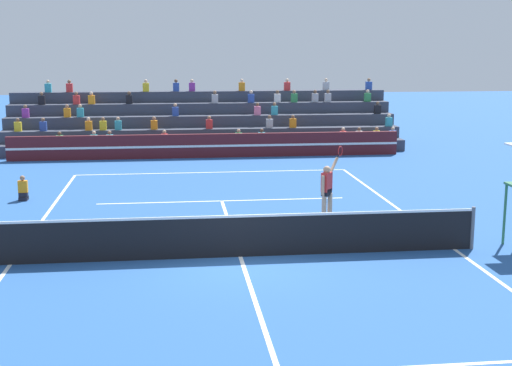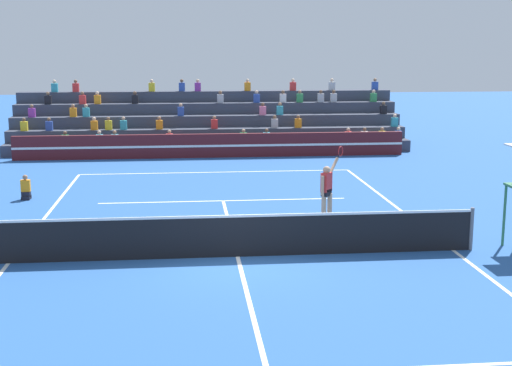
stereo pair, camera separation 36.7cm
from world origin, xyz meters
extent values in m
plane|color=#285699|center=(0.00, 0.00, 0.00)|extent=(120.00, 120.00, 0.00)
cube|color=white|center=(0.00, 11.90, 0.00)|extent=(11.00, 0.10, 0.01)
cube|color=white|center=(-5.50, 0.00, 0.00)|extent=(0.10, 23.80, 0.01)
cube|color=white|center=(5.50, 0.00, 0.00)|extent=(0.10, 23.80, 0.01)
cube|color=white|center=(0.00, 6.43, 0.00)|extent=(8.25, 0.10, 0.01)
cube|color=white|center=(0.00, 0.00, 0.00)|extent=(0.10, 12.85, 0.01)
cylinder|color=slate|center=(5.95, 0.00, 0.55)|extent=(0.10, 0.10, 1.10)
cube|color=black|center=(0.00, 0.00, 0.50)|extent=(11.90, 0.02, 1.00)
cube|color=white|center=(0.00, 0.00, 1.03)|extent=(11.90, 0.04, 0.06)
cube|color=#51191E|center=(0.00, 15.85, 0.55)|extent=(18.00, 0.24, 1.10)
cube|color=white|center=(0.00, 15.72, 0.55)|extent=(18.00, 0.02, 0.10)
cube|color=#383D4C|center=(0.00, 17.13, 0.28)|extent=(19.44, 0.95, 0.55)
cube|color=#338C4C|center=(1.57, 16.96, 0.77)|extent=(0.32, 0.22, 0.44)
sphere|color=tan|center=(1.57, 16.96, 1.09)|extent=(0.18, 0.18, 0.18)
cube|color=red|center=(6.68, 16.96, 0.77)|extent=(0.32, 0.22, 0.44)
sphere|color=beige|center=(6.68, 16.96, 1.09)|extent=(0.18, 0.18, 0.18)
cube|color=#2D4CA5|center=(9.19, 16.96, 0.77)|extent=(0.32, 0.22, 0.44)
sphere|color=beige|center=(9.19, 16.96, 1.09)|extent=(0.18, 0.18, 0.18)
cube|color=teal|center=(2.68, 16.96, 0.77)|extent=(0.32, 0.22, 0.44)
sphere|color=brown|center=(2.68, 16.96, 1.09)|extent=(0.18, 0.18, 0.18)
cube|color=silver|center=(7.49, 16.96, 0.77)|extent=(0.32, 0.22, 0.44)
sphere|color=brown|center=(7.49, 16.96, 1.09)|extent=(0.18, 0.18, 0.18)
cube|color=#338C4C|center=(-6.81, 16.96, 0.77)|extent=(0.32, 0.22, 0.44)
sphere|color=brown|center=(-6.81, 16.96, 1.09)|extent=(0.18, 0.18, 0.18)
cube|color=teal|center=(-5.23, 16.96, 0.77)|extent=(0.32, 0.22, 0.44)
sphere|color=beige|center=(-5.23, 16.96, 1.09)|extent=(0.18, 0.18, 0.18)
cube|color=teal|center=(-4.52, 16.96, 0.77)|extent=(0.32, 0.22, 0.44)
sphere|color=#9E7051|center=(-4.52, 16.96, 1.09)|extent=(0.18, 0.18, 0.18)
cube|color=red|center=(-1.96, 16.96, 0.77)|extent=(0.32, 0.22, 0.44)
sphere|color=tan|center=(-1.96, 16.96, 1.09)|extent=(0.18, 0.18, 0.18)
cube|color=yellow|center=(8.37, 16.96, 0.77)|extent=(0.32, 0.22, 0.44)
sphere|color=#9E7051|center=(8.37, 16.96, 1.09)|extent=(0.18, 0.18, 0.18)
cube|color=#383D4C|center=(0.00, 18.08, 0.55)|extent=(19.44, 0.95, 1.10)
cube|color=red|center=(0.22, 17.91, 1.32)|extent=(0.32, 0.22, 0.44)
sphere|color=#9E7051|center=(0.22, 17.91, 1.64)|extent=(0.18, 0.18, 0.18)
cube|color=teal|center=(9.26, 17.91, 1.32)|extent=(0.32, 0.22, 0.44)
sphere|color=beige|center=(9.26, 17.91, 1.64)|extent=(0.18, 0.18, 0.18)
cube|color=#B2B2B7|center=(3.19, 17.91, 1.32)|extent=(0.32, 0.22, 0.44)
sphere|color=brown|center=(3.19, 17.91, 1.64)|extent=(0.18, 0.18, 0.18)
cube|color=orange|center=(-5.56, 17.91, 1.32)|extent=(0.32, 0.22, 0.44)
sphere|color=beige|center=(-5.56, 17.91, 1.64)|extent=(0.18, 0.18, 0.18)
cube|color=yellow|center=(-8.85, 17.91, 1.32)|extent=(0.32, 0.22, 0.44)
sphere|color=brown|center=(-8.85, 17.91, 1.64)|extent=(0.18, 0.18, 0.18)
cube|color=teal|center=(-4.17, 17.91, 1.32)|extent=(0.32, 0.22, 0.44)
sphere|color=tan|center=(-4.17, 17.91, 1.64)|extent=(0.18, 0.18, 0.18)
cube|color=yellow|center=(-4.88, 17.91, 1.32)|extent=(0.32, 0.22, 0.44)
sphere|color=brown|center=(-4.88, 17.91, 1.64)|extent=(0.18, 0.18, 0.18)
cube|color=orange|center=(-2.45, 17.91, 1.32)|extent=(0.32, 0.22, 0.44)
sphere|color=#9E7051|center=(-2.45, 17.91, 1.64)|extent=(0.18, 0.18, 0.18)
cube|color=#2D4CA5|center=(-7.68, 17.91, 1.32)|extent=(0.32, 0.22, 0.44)
sphere|color=brown|center=(-7.68, 17.91, 1.64)|extent=(0.18, 0.18, 0.18)
cube|color=orange|center=(4.36, 17.91, 1.32)|extent=(0.32, 0.22, 0.44)
sphere|color=brown|center=(4.36, 17.91, 1.64)|extent=(0.18, 0.18, 0.18)
cube|color=#383D4C|center=(0.00, 19.03, 0.83)|extent=(19.44, 0.95, 1.65)
cube|color=teal|center=(3.57, 18.86, 1.87)|extent=(0.32, 0.22, 0.44)
sphere|color=#9E7051|center=(3.57, 18.86, 2.19)|extent=(0.18, 0.18, 0.18)
cube|color=black|center=(8.93, 18.86, 1.87)|extent=(0.32, 0.22, 0.44)
sphere|color=brown|center=(8.93, 18.86, 2.19)|extent=(0.18, 0.18, 0.18)
cube|color=purple|center=(-8.65, 18.86, 1.87)|extent=(0.32, 0.22, 0.44)
sphere|color=brown|center=(-8.65, 18.86, 2.19)|extent=(0.18, 0.18, 0.18)
cube|color=teal|center=(-6.05, 18.86, 1.87)|extent=(0.32, 0.22, 0.44)
sphere|color=tan|center=(-6.05, 18.86, 2.19)|extent=(0.18, 0.18, 0.18)
cube|color=orange|center=(-6.67, 18.86, 1.87)|extent=(0.32, 0.22, 0.44)
sphere|color=#9E7051|center=(-6.67, 18.86, 2.19)|extent=(0.18, 0.18, 0.18)
cube|color=#2D4CA5|center=(-1.41, 18.86, 1.87)|extent=(0.32, 0.22, 0.44)
sphere|color=tan|center=(-1.41, 18.86, 2.19)|extent=(0.18, 0.18, 0.18)
cube|color=pink|center=(2.70, 18.86, 1.87)|extent=(0.32, 0.22, 0.44)
sphere|color=brown|center=(2.70, 18.86, 2.19)|extent=(0.18, 0.18, 0.18)
cube|color=#383D4C|center=(0.00, 19.98, 1.10)|extent=(19.44, 0.95, 2.20)
cube|color=#B2B2B7|center=(5.84, 19.81, 2.42)|extent=(0.32, 0.22, 0.44)
sphere|color=brown|center=(5.84, 19.81, 2.74)|extent=(0.18, 0.18, 0.18)
cube|color=#338C4C|center=(8.65, 19.81, 2.42)|extent=(0.32, 0.22, 0.44)
sphere|color=beige|center=(8.65, 19.81, 2.74)|extent=(0.18, 0.18, 0.18)
cube|color=#B2B2B7|center=(0.62, 19.81, 2.42)|extent=(0.32, 0.22, 0.44)
sphere|color=brown|center=(0.62, 19.81, 2.74)|extent=(0.18, 0.18, 0.18)
cube|color=black|center=(-3.71, 19.81, 2.42)|extent=(0.32, 0.22, 0.44)
sphere|color=brown|center=(-3.71, 19.81, 2.74)|extent=(0.18, 0.18, 0.18)
cube|color=#B2B2B7|center=(6.52, 19.81, 2.42)|extent=(0.32, 0.22, 0.44)
sphere|color=brown|center=(6.52, 19.81, 2.74)|extent=(0.18, 0.18, 0.18)
cube|color=orange|center=(-5.58, 19.81, 2.42)|extent=(0.32, 0.22, 0.44)
sphere|color=beige|center=(-5.58, 19.81, 2.74)|extent=(0.18, 0.18, 0.18)
cube|color=#2D4CA5|center=(2.49, 19.81, 2.42)|extent=(0.32, 0.22, 0.44)
sphere|color=beige|center=(2.49, 19.81, 2.74)|extent=(0.18, 0.18, 0.18)
cube|color=#338C4C|center=(4.74, 19.81, 2.42)|extent=(0.32, 0.22, 0.44)
sphere|color=#9E7051|center=(4.74, 19.81, 2.74)|extent=(0.18, 0.18, 0.18)
cube|color=black|center=(-8.02, 19.81, 2.42)|extent=(0.32, 0.22, 0.44)
sphere|color=brown|center=(-8.02, 19.81, 2.74)|extent=(0.18, 0.18, 0.18)
cube|color=silver|center=(3.86, 19.81, 2.42)|extent=(0.32, 0.22, 0.44)
sphere|color=brown|center=(3.86, 19.81, 2.74)|extent=(0.18, 0.18, 0.18)
cube|color=red|center=(-6.32, 19.81, 2.42)|extent=(0.32, 0.22, 0.44)
sphere|color=brown|center=(-6.32, 19.81, 2.74)|extent=(0.18, 0.18, 0.18)
cube|color=#383D4C|center=(0.00, 20.93, 1.38)|extent=(19.44, 0.95, 2.75)
cube|color=red|center=(-6.77, 20.76, 2.97)|extent=(0.32, 0.22, 0.44)
sphere|color=brown|center=(-6.77, 20.76, 3.29)|extent=(0.18, 0.18, 0.18)
cube|color=orange|center=(2.10, 20.76, 2.97)|extent=(0.32, 0.22, 0.44)
sphere|color=beige|center=(2.10, 20.76, 3.29)|extent=(0.18, 0.18, 0.18)
cube|color=#2D4CA5|center=(8.96, 20.76, 2.97)|extent=(0.32, 0.22, 0.44)
sphere|color=#9E7051|center=(8.96, 20.76, 3.29)|extent=(0.18, 0.18, 0.18)
cube|color=teal|center=(-7.83, 20.76, 2.97)|extent=(0.32, 0.22, 0.44)
sphere|color=beige|center=(-7.83, 20.76, 3.29)|extent=(0.18, 0.18, 0.18)
cube|color=red|center=(4.52, 20.76, 2.97)|extent=(0.32, 0.22, 0.44)
sphere|color=beige|center=(4.52, 20.76, 3.29)|extent=(0.18, 0.18, 0.18)
cube|color=#2D4CA5|center=(-1.34, 20.76, 2.97)|extent=(0.32, 0.22, 0.44)
sphere|color=brown|center=(-1.34, 20.76, 3.29)|extent=(0.18, 0.18, 0.18)
cube|color=#B2B2B7|center=(6.62, 20.76, 2.97)|extent=(0.32, 0.22, 0.44)
sphere|color=beige|center=(6.62, 20.76, 3.29)|extent=(0.18, 0.18, 0.18)
cube|color=purple|center=(-0.51, 20.76, 2.97)|extent=(0.32, 0.22, 0.44)
sphere|color=beige|center=(-0.51, 20.76, 3.29)|extent=(0.18, 0.18, 0.18)
cube|color=yellow|center=(-2.89, 20.76, 2.97)|extent=(0.32, 0.22, 0.44)
sphere|color=beige|center=(-2.89, 20.76, 3.29)|extent=(0.18, 0.18, 0.18)
cylinder|color=#337047|center=(6.95, 0.32, 0.80)|extent=(0.07, 0.07, 1.60)
cube|color=black|center=(-6.61, 7.34, 0.06)|extent=(0.28, 0.36, 0.12)
cube|color=black|center=(-6.61, 7.34, 0.18)|extent=(0.28, 0.24, 0.18)
cube|color=orange|center=(-6.61, 7.34, 0.47)|extent=(0.30, 0.18, 0.40)
sphere|color=#9E7051|center=(-6.61, 7.34, 0.76)|extent=(0.17, 0.17, 0.17)
cylinder|color=tan|center=(2.73, 2.95, 0.45)|extent=(0.14, 0.14, 0.90)
cylinder|color=tan|center=(2.93, 3.07, 0.45)|extent=(0.14, 0.14, 0.90)
cube|color=black|center=(2.81, 3.01, 0.94)|extent=(0.36, 0.38, 0.20)
cube|color=red|center=(2.81, 3.01, 1.24)|extent=(0.38, 0.41, 0.56)
sphere|color=tan|center=(2.81, 3.01, 1.60)|extent=(0.22, 0.22, 0.22)
cube|color=white|center=(2.70, 2.97, 0.04)|extent=(0.28, 0.26, 0.09)
cube|color=white|center=(2.90, 3.09, 0.04)|extent=(0.28, 0.26, 0.09)
cylinder|color=tan|center=(2.66, 2.82, 1.18)|extent=(0.09, 0.09, 0.56)
cylinder|color=tan|center=(3.08, 3.36, 1.65)|extent=(0.39, 0.46, 0.46)
cylinder|color=black|center=(3.27, 3.60, 1.91)|extent=(0.14, 0.17, 0.17)
torus|color=#B21E1E|center=(3.36, 3.71, 2.03)|extent=(0.29, 0.36, 0.43)
sphere|color=#C6DB33|center=(-2.31, 3.36, 0.03)|extent=(0.07, 0.07, 0.07)
camera|label=1|loc=(-1.61, -16.81, 5.14)|focal=50.00mm
camera|label=2|loc=(-1.24, -16.85, 5.14)|focal=50.00mm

